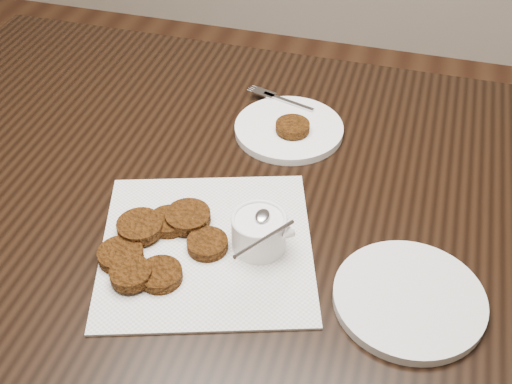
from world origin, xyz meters
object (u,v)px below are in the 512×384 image
(table, at_px, (243,321))
(plate_empty, at_px, (409,299))
(napkin, at_px, (207,246))
(plate_with_patty, at_px, (289,126))
(sauce_ramekin, at_px, (259,217))

(table, relative_size, plate_empty, 6.68)
(napkin, height_order, plate_with_patty, plate_with_patty)
(napkin, distance_m, plate_with_patty, 0.32)
(sauce_ramekin, relative_size, plate_with_patty, 0.58)
(sauce_ramekin, xyz_separation_m, plate_with_patty, (-0.03, 0.30, -0.05))
(napkin, relative_size, plate_empty, 1.50)
(table, bearing_deg, plate_empty, -30.64)
(plate_empty, bearing_deg, plate_with_patty, 126.66)
(table, xyz_separation_m, plate_with_patty, (0.04, 0.17, 0.39))
(napkin, bearing_deg, plate_empty, -4.21)
(table, height_order, napkin, napkin)
(table, xyz_separation_m, plate_empty, (0.30, -0.18, 0.38))
(sauce_ramekin, bearing_deg, napkin, -163.44)
(table, bearing_deg, plate_with_patty, 75.49)
(table, height_order, plate_with_patty, plate_with_patty)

